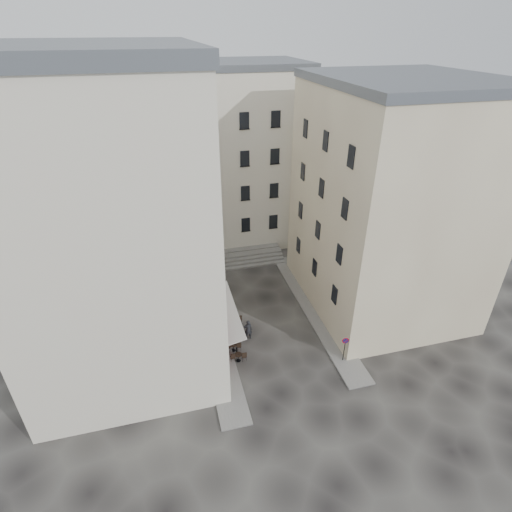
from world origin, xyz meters
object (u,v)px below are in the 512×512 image
object	(u,v)px
bistro_table_b	(233,347)
bistro_table_a	(238,357)
pedestrian	(248,330)
no_parking_sign	(345,345)

from	to	relation	value
bistro_table_b	bistro_table_a	bearing A→B (deg)	-83.25
pedestrian	bistro_table_a	bearing A→B (deg)	63.94
no_parking_sign	pedestrian	bearing A→B (deg)	155.41
pedestrian	no_parking_sign	bearing A→B (deg)	150.13
bistro_table_b	no_parking_sign	bearing A→B (deg)	-22.29
no_parking_sign	bistro_table_b	world-z (taller)	no_parking_sign
bistro_table_a	bistro_table_b	size ratio (longest dim) A/B	1.04
no_parking_sign	pedestrian	xyz separation A→B (m)	(-6.20, 4.17, -0.71)
no_parking_sign	bistro_table_b	xyz separation A→B (m)	(-7.60, 3.12, -1.19)
no_parking_sign	bistro_table_a	size ratio (longest dim) A/B	1.90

